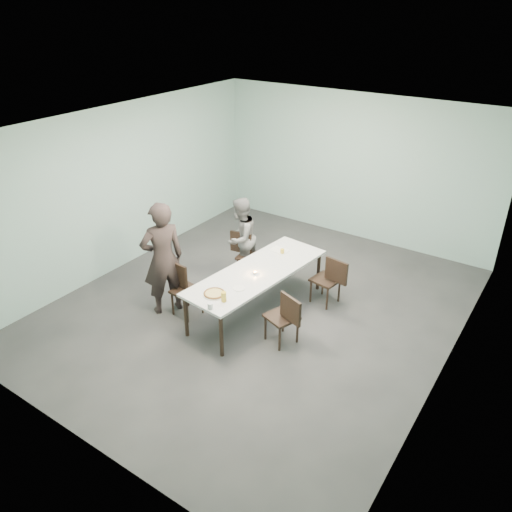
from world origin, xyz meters
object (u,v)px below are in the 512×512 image
Objects in this scene: chair_far_left at (246,252)px; tealight at (255,273)px; chair_near_left at (183,286)px; chair_far_right at (330,278)px; table at (257,274)px; amber_tumbler at (282,251)px; side_plate at (239,288)px; diner_near at (163,259)px; beer_glass at (224,297)px; diner_far at (240,238)px; water_tumbler at (210,306)px; chair_near_right at (285,315)px; pizza at (214,294)px.

chair_far_left reaches higher than tealight.
chair_far_right is (1.84, 1.56, 0.00)m from chair_near_left.
amber_tumbler is (0.01, 0.74, 0.10)m from table.
tealight reaches higher than side_plate.
diner_near reaches higher than beer_glass.
diner_near is 10.57× the size of side_plate.
beer_glass is (1.06, -0.30, 0.32)m from chair_near_left.
diner_far is 2.32m from water_tumbler.
amber_tumbler is (0.81, -0.10, 0.29)m from chair_far_left.
chair_near_left is 0.46× the size of diner_near.
chair_near_right reaches higher than side_plate.
chair_far_right reaches higher than pizza.
chair_far_right is 0.92m from amber_tumbler.
tealight is 0.70× the size of amber_tumbler.
chair_far_right reaches higher than side_plate.
pizza is 0.24m from beer_glass.
water_tumbler is 1.61× the size of tealight.
beer_glass is (1.35, -0.19, -0.13)m from diner_near.
side_plate is at bearing 59.43° from pizza.
side_plate is at bearing 28.05° from diner_far.
chair_near_right is at bearing -47.51° from chair_far_left.
chair_near_right and chair_far_right have the same top height.
table is at bearing 41.32° from chair_near_left.
chair_far_left is at bearing 110.78° from pizza.
chair_near_left is 1.77m from amber_tumbler.
chair_far_right is at bearing 156.29° from diner_near.
water_tumbler is at bearing -87.42° from table.
beer_glass reaches higher than water_tumbler.
diner_near reaches higher than side_plate.
water_tumbler reaches higher than tealight.
chair_near_left is 1.00× the size of chair_far_right.
table is 1.41× the size of diner_near.
water_tumbler is (1.31, -0.45, -0.16)m from diner_near.
tealight is at bearing 91.48° from water_tumbler.
chair_near_left is 4.83× the size of side_plate.
table is at bearing 40.96° from diner_far.
chair_far_right is at bearing 60.71° from pizza.
chair_near_right is 0.94m from tealight.
tealight is at bearing 57.54° from chair_far_right.
side_plate is 3.21× the size of tealight.
diner_far is at bearing 124.93° from side_plate.
diner_near is 5.59× the size of pizza.
side_plate is (-0.80, -1.45, 0.25)m from chair_far_right.
chair_near_left is 5.80× the size of beer_glass.
chair_near_right is 0.46× the size of diner_near.
side_plate is (0.87, -1.44, 0.25)m from chair_far_left.
side_plate is at bearing -66.81° from chair_far_left.
pizza is at bearing -10.29° from chair_near_left.
tealight is (-0.03, 1.15, -0.02)m from water_tumbler.
amber_tumbler is at bearing 91.24° from water_tumbler.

